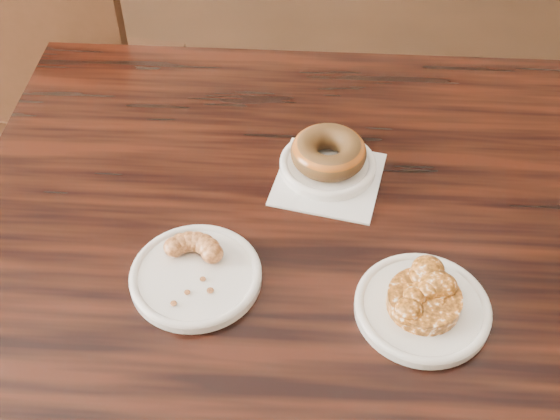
{
  "coord_description": "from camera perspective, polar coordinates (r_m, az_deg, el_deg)",
  "views": [
    {
      "loc": [
        0.07,
        -0.78,
        1.49
      ],
      "look_at": [
        0.16,
        -0.13,
        0.8
      ],
      "focal_mm": 45.0,
      "sensor_mm": 36.0,
      "label": 1
    }
  ],
  "objects": [
    {
      "name": "floor",
      "position": [
        1.69,
        -6.35,
        -16.38
      ],
      "size": [
        5.0,
        5.0,
        0.0
      ],
      "primitive_type": "plane",
      "color": "black",
      "rests_on": "ground"
    },
    {
      "name": "cafe_table",
      "position": [
        1.28,
        1.3,
        -14.61
      ],
      "size": [
        1.17,
        1.17,
        0.75
      ],
      "primitive_type": "cube",
      "rotation": [
        0.0,
        0.0,
        -0.2
      ],
      "color": "black",
      "rests_on": "floor"
    },
    {
      "name": "chair_far",
      "position": [
        1.82,
        -15.28,
        9.73
      ],
      "size": [
        0.54,
        0.54,
        0.9
      ],
      "primitive_type": null,
      "rotation": [
        0.0,
        0.0,
        2.83
      ],
      "color": "black",
      "rests_on": "floor"
    },
    {
      "name": "napkin",
      "position": [
        1.07,
        3.95,
        2.53
      ],
      "size": [
        0.2,
        0.2,
        0.0
      ],
      "primitive_type": "cube",
      "rotation": [
        0.0,
        0.0,
        -0.4
      ],
      "color": "white",
      "rests_on": "cafe_table"
    },
    {
      "name": "plate_donut",
      "position": [
        1.08,
        3.9,
        3.67
      ],
      "size": [
        0.15,
        0.15,
        0.01
      ],
      "primitive_type": "cylinder",
      "color": "white",
      "rests_on": "napkin"
    },
    {
      "name": "plate_cruller",
      "position": [
        0.94,
        -6.85,
        -5.37
      ],
      "size": [
        0.18,
        0.18,
        0.01
      ],
      "primitive_type": "cylinder",
      "color": "silver",
      "rests_on": "cafe_table"
    },
    {
      "name": "plate_fritter",
      "position": [
        0.92,
        11.48,
        -7.82
      ],
      "size": [
        0.17,
        0.17,
        0.01
      ],
      "primitive_type": "cylinder",
      "color": "silver",
      "rests_on": "cafe_table"
    },
    {
      "name": "glazed_donut",
      "position": [
        1.06,
        3.97,
        4.71
      ],
      "size": [
        0.12,
        0.12,
        0.04
      ],
      "primitive_type": "torus",
      "color": "#8C3714",
      "rests_on": "plate_donut"
    },
    {
      "name": "apple_fritter",
      "position": [
        0.91,
        11.67,
        -7.03
      ],
      "size": [
        0.13,
        0.13,
        0.03
      ],
      "primitive_type": null,
      "color": "#462307",
      "rests_on": "plate_fritter"
    },
    {
      "name": "cruller_fragment",
      "position": [
        0.93,
        -6.96,
        -4.62
      ],
      "size": [
        0.1,
        0.1,
        0.03
      ],
      "primitive_type": null,
      "color": "brown",
      "rests_on": "plate_cruller"
    }
  ]
}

